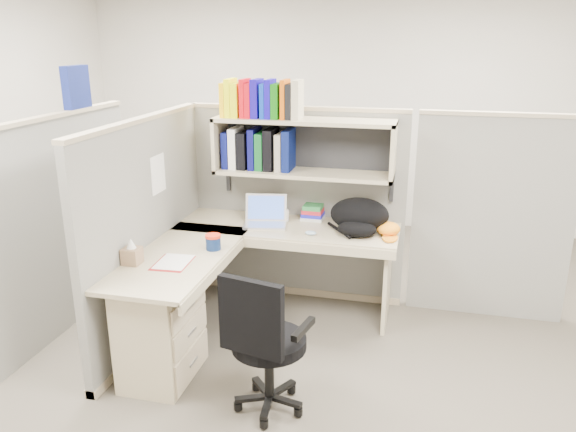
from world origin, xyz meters
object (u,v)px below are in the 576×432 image
(backpack, at_px, (359,217))
(task_chair, at_px, (266,364))
(laptop, at_px, (265,211))
(desk, at_px, (199,301))
(snack_canister, at_px, (213,242))

(backpack, distance_m, task_chair, 1.44)
(laptop, xyz_separation_m, backpack, (0.74, -0.00, 0.01))
(backpack, relative_size, task_chair, 0.48)
(desk, height_order, snack_canister, snack_canister)
(backpack, bearing_deg, laptop, 160.98)
(laptop, relative_size, backpack, 0.74)
(backpack, height_order, snack_canister, backpack)
(desk, bearing_deg, backpack, 40.21)
(backpack, height_order, task_chair, backpack)
(laptop, distance_m, snack_canister, 0.62)
(desk, xyz_separation_m, backpack, (0.97, 0.82, 0.42))
(task_chair, bearing_deg, backpack, 74.12)
(laptop, relative_size, snack_canister, 2.98)
(snack_canister, bearing_deg, desk, -95.96)
(task_chair, bearing_deg, laptop, 106.08)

